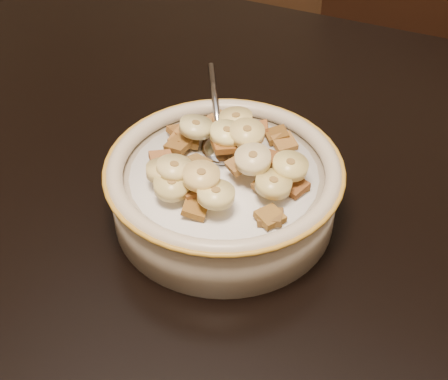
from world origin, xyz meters
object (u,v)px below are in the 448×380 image
at_px(chair, 410,74).
at_px(spoon, 221,148).
at_px(cereal_bowl, 224,194).
at_px(table, 158,218).

xyz_separation_m(chair, spoon, (-0.11, -0.68, 0.28)).
bearing_deg(cereal_bowl, table, -169.31).
height_order(chair, spoon, chair).
bearing_deg(cereal_bowl, spoon, 118.11).
bearing_deg(spoon, cereal_bowl, 90.00).
height_order(chair, cereal_bowl, chair).
height_order(cereal_bowl, spoon, spoon).
bearing_deg(spoon, table, 11.45).
relative_size(table, cereal_bowl, 6.80).
bearing_deg(chair, cereal_bowl, -103.74).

